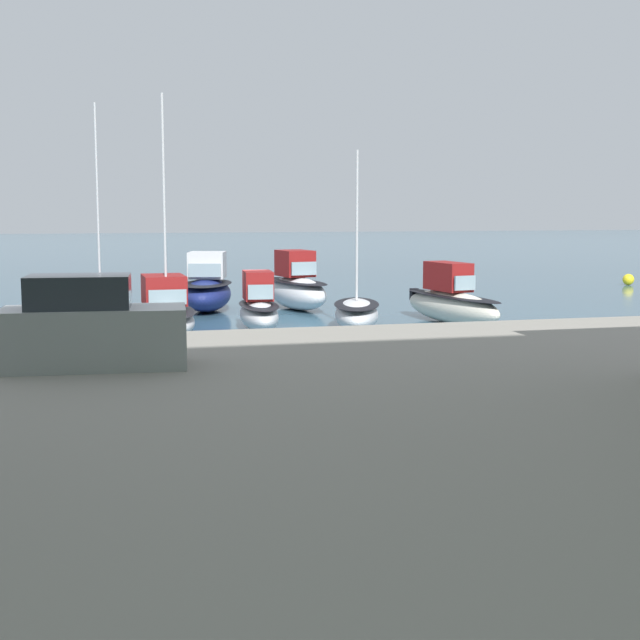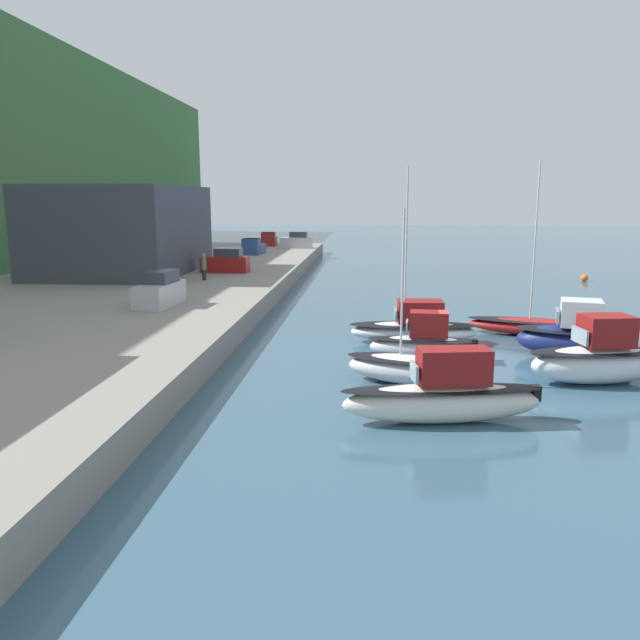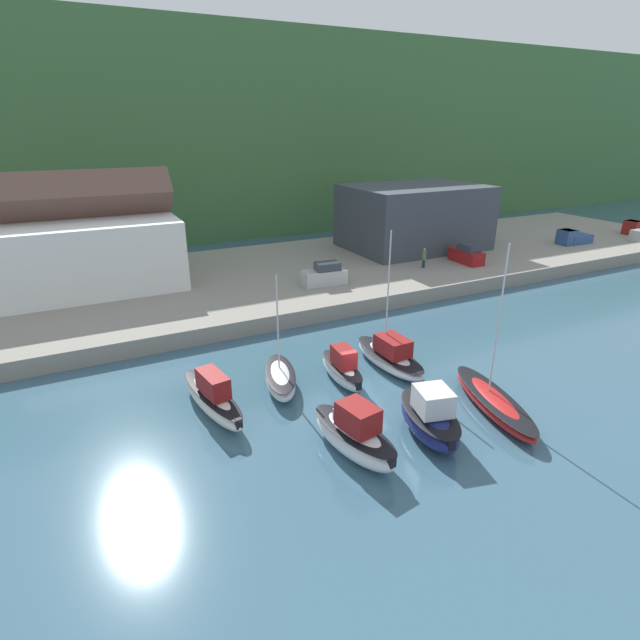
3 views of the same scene
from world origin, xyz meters
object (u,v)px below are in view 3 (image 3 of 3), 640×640
(pickup_truck_0, at_px, (572,238))
(person_on_quay, at_px, (424,258))
(moored_boat_3, at_px, (390,356))
(parked_car_1, at_px, (467,255))
(moored_boat_0, at_px, (212,398))
(pickup_truck_1, at_px, (636,228))
(moored_boat_4, at_px, (354,435))
(moored_boat_6, at_px, (493,402))
(moored_boat_2, at_px, (342,369))
(moored_boat_1, at_px, (280,378))
(parked_car_0, at_px, (325,275))
(moored_boat_5, at_px, (430,418))

(pickup_truck_0, xyz_separation_m, person_on_quay, (-24.19, -0.54, 0.28))
(moored_boat_3, distance_m, parked_car_1, 25.84)
(moored_boat_0, bearing_deg, pickup_truck_1, 5.66)
(moored_boat_4, relative_size, pickup_truck_1, 1.28)
(pickup_truck_0, bearing_deg, moored_boat_6, 125.31)
(moored_boat_6, bearing_deg, moored_boat_4, -165.65)
(moored_boat_4, bearing_deg, moored_boat_2, 55.74)
(moored_boat_3, bearing_deg, parked_car_1, 34.99)
(moored_boat_1, xyz_separation_m, moored_boat_2, (4.02, -0.94, 0.20))
(moored_boat_1, bearing_deg, moored_boat_0, -152.16)
(moored_boat_0, xyz_separation_m, pickup_truck_0, (51.93, 16.64, 1.20))
(pickup_truck_0, distance_m, pickup_truck_1, 13.67)
(parked_car_0, bearing_deg, person_on_quay, -82.92)
(pickup_truck_0, bearing_deg, pickup_truck_1, -86.14)
(parked_car_1, xyz_separation_m, person_on_quay, (-5.56, 0.50, 0.18))
(moored_boat_5, bearing_deg, moored_boat_2, 113.12)
(moored_boat_4, relative_size, moored_boat_6, 0.62)
(moored_boat_2, xyz_separation_m, parked_car_0, (6.78, 15.58, 1.40))
(pickup_truck_1, xyz_separation_m, person_on_quay, (-37.86, -0.87, 0.28))
(moored_boat_6, distance_m, pickup_truck_0, 44.07)
(parked_car_1, distance_m, pickup_truck_0, 18.66)
(moored_boat_5, bearing_deg, parked_car_1, 58.64)
(moored_boat_2, xyz_separation_m, person_on_quay, (19.05, 16.10, 1.58))
(moored_boat_0, distance_m, moored_boat_5, 12.45)
(moored_boat_3, distance_m, moored_boat_6, 7.81)
(moored_boat_0, distance_m, moored_boat_2, 8.68)
(moored_boat_6, bearing_deg, moored_boat_5, -161.70)
(moored_boat_4, xyz_separation_m, person_on_quay, (22.34, 23.27, 1.36))
(parked_car_1, relative_size, pickup_truck_1, 0.88)
(pickup_truck_1, bearing_deg, parked_car_1, 87.96)
(moored_boat_4, bearing_deg, moored_boat_6, -10.08)
(moored_boat_5, distance_m, parked_car_1, 32.93)
(moored_boat_3, distance_m, moored_boat_4, 10.31)
(pickup_truck_1, bearing_deg, moored_boat_1, 100.28)
(person_on_quay, bearing_deg, moored_boat_2, -139.80)
(moored_boat_3, height_order, moored_boat_4, moored_boat_3)
(moored_boat_5, bearing_deg, pickup_truck_1, 37.69)
(moored_boat_4, xyz_separation_m, parked_car_0, (10.07, 22.75, 1.18))
(moored_boat_3, bearing_deg, moored_boat_5, -110.78)
(moored_boat_2, height_order, moored_boat_3, moored_boat_3)
(moored_boat_6, xyz_separation_m, pickup_truck_0, (37.00, 23.88, 1.63))
(moored_boat_3, xyz_separation_m, moored_boat_4, (-7.20, -7.37, 0.25))
(parked_car_0, bearing_deg, moored_boat_6, -176.69)
(moored_boat_0, height_order, moored_boat_1, moored_boat_1)
(moored_boat_1, relative_size, parked_car_0, 1.72)
(moored_boat_5, relative_size, pickup_truck_1, 1.23)
(parked_car_1, bearing_deg, person_on_quay, 176.92)
(moored_boat_1, xyz_separation_m, moored_boat_5, (5.24, -8.49, 0.40))
(moored_boat_4, bearing_deg, moored_boat_1, 85.52)
(moored_boat_2, height_order, moored_boat_6, moored_boat_6)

